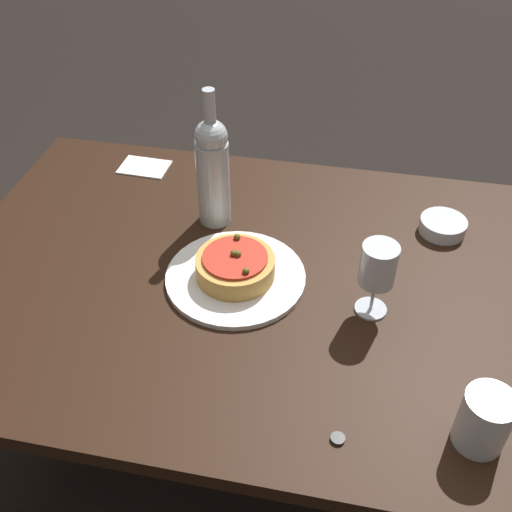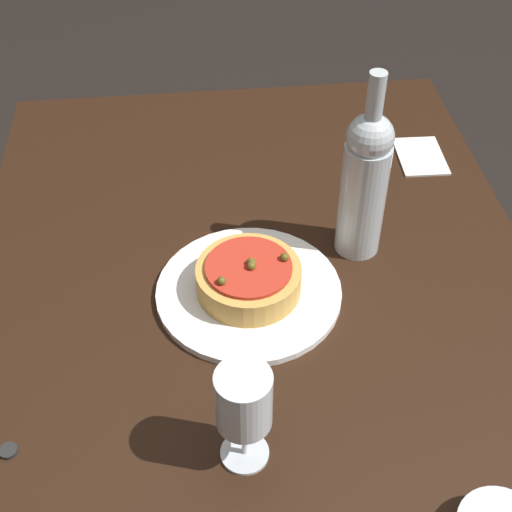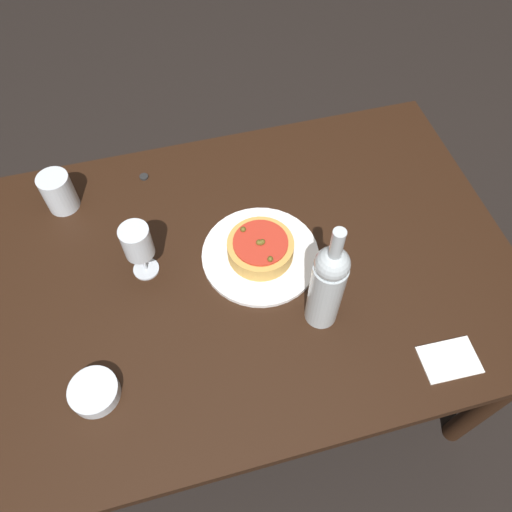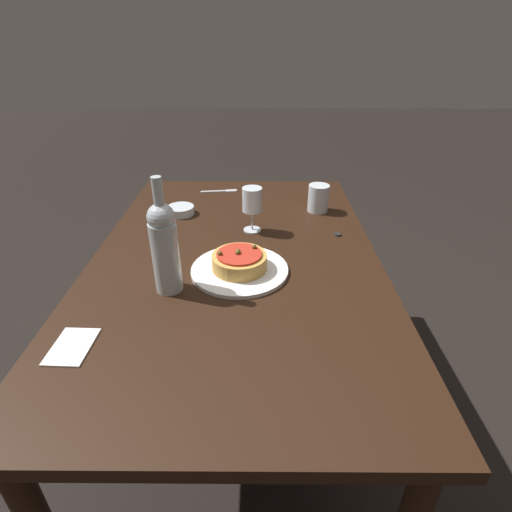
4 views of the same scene
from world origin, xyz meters
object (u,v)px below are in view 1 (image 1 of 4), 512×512
dining_table (282,306)px  water_cup (484,420)px  pizza (235,266)px  wine_glass (378,267)px  dinner_plate (236,277)px  bottle_cap (338,439)px  wine_bottle (213,169)px  side_bowl (443,226)px

dining_table → water_cup: 0.50m
pizza → dining_table: bearing=-170.0°
dining_table → wine_glass: bearing=164.4°
dining_table → pizza: 0.15m
dinner_plate → bottle_cap: (-0.24, 0.34, -0.00)m
bottle_cap → pizza: bearing=-54.0°
dinner_plate → water_cup: 0.55m
dining_table → bottle_cap: 0.39m
water_cup → bottle_cap: 0.23m
dining_table → pizza: pizza is taller
pizza → bottle_cap: (-0.24, 0.34, -0.03)m
wine_glass → water_cup: (-0.18, 0.26, -0.06)m
pizza → wine_bottle: size_ratio=0.50×
water_cup → bottle_cap: (0.22, 0.04, -0.05)m
wine_bottle → water_cup: wine_bottle is taller
dinner_plate → bottle_cap: 0.42m
dinner_plate → side_bowl: side_bowl is taller
dining_table → dinner_plate: size_ratio=4.95×
dining_table → bottle_cap: bearing=112.6°
pizza → wine_glass: 0.29m
wine_bottle → side_bowl: (-0.52, -0.06, -0.12)m
dining_table → pizza: size_ratio=8.84×
dining_table → side_bowl: (-0.33, -0.23, 0.09)m
dining_table → side_bowl: size_ratio=13.76×
pizza → water_cup: water_cup is taller
side_bowl → bottle_cap: bearing=72.7°
bottle_cap → wine_bottle: bearing=-57.4°
wine_glass → wine_bottle: bearing=-31.2°
dining_table → water_cup: (-0.37, 0.31, 0.13)m
dining_table → side_bowl: bearing=-144.9°
side_bowl → dining_table: bearing=35.1°
pizza → wine_glass: wine_glass is taller
dining_table → water_cup: water_cup is taller
dinner_plate → wine_glass: 0.30m
wine_bottle → bottle_cap: 0.64m
pizza → side_bowl: bearing=-149.8°
dining_table → dinner_plate: dinner_plate is taller
wine_bottle → water_cup: 0.74m
wine_bottle → dinner_plate: bearing=115.7°
dinner_plate → wine_glass: (-0.28, 0.03, 0.11)m
pizza → water_cup: (-0.46, 0.29, 0.02)m
dining_table → bottle_cap: size_ratio=60.08×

